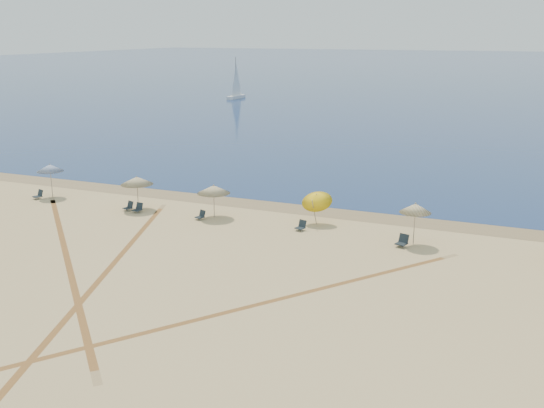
{
  "coord_description": "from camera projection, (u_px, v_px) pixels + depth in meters",
  "views": [
    {
      "loc": [
        15.34,
        -17.39,
        12.38
      ],
      "look_at": [
        0.0,
        20.0,
        1.3
      ],
      "focal_mm": 41.71,
      "sensor_mm": 36.0,
      "label": 1
    }
  ],
  "objects": [
    {
      "name": "ground",
      "position": [
        76.0,
        363.0,
        24.4
      ],
      "size": [
        160.0,
        160.0,
        0.0
      ],
      "primitive_type": "plane",
      "color": "tan",
      "rests_on": "ground"
    },
    {
      "name": "chair_5",
      "position": [
        403.0,
        241.0,
        37.53
      ],
      "size": [
        0.77,
        0.84,
        0.73
      ],
      "rotation": [
        0.0,
        0.0,
        -0.28
      ],
      "color": "black",
      "rests_on": "ground"
    },
    {
      "name": "chair_1",
      "position": [
        129.0,
        206.0,
        45.12
      ],
      "size": [
        0.71,
        0.77,
        0.65
      ],
      "rotation": [
        0.0,
        0.0,
        -0.32
      ],
      "color": "black",
      "rests_on": "ground"
    },
    {
      "name": "wet_sand",
      "position": [
        293.0,
        208.0,
        45.82
      ],
      "size": [
        500.0,
        500.0,
        0.0
      ],
      "primitive_type": "plane",
      "color": "olive",
      "rests_on": "ground"
    },
    {
      "name": "chair_4",
      "position": [
        301.0,
        226.0,
        40.6
      ],
      "size": [
        0.7,
        0.76,
        0.65
      ],
      "rotation": [
        0.0,
        0.0,
        -0.3
      ],
      "color": "black",
      "rests_on": "ground"
    },
    {
      "name": "umbrella_0",
      "position": [
        50.0,
        168.0,
        48.25
      ],
      "size": [
        1.98,
        1.98,
        2.63
      ],
      "color": "gray",
      "rests_on": "ground"
    },
    {
      "name": "umbrella_1",
      "position": [
        137.0,
        181.0,
        45.0
      ],
      "size": [
        2.31,
        2.31,
        2.43
      ],
      "color": "gray",
      "rests_on": "ground"
    },
    {
      "name": "chair_0",
      "position": [
        39.0,
        195.0,
        48.25
      ],
      "size": [
        0.75,
        0.81,
        0.69
      ],
      "rotation": [
        0.0,
        0.0,
        -0.33
      ],
      "color": "black",
      "rests_on": "ground"
    },
    {
      "name": "tire_tracks",
      "position": [
        127.0,
        280.0,
        32.47
      ],
      "size": [
        51.94,
        43.11,
        0.0
      ],
      "color": "tan",
      "rests_on": "ground"
    },
    {
      "name": "umbrella_3",
      "position": [
        316.0,
        198.0,
        41.55
      ],
      "size": [
        2.03,
        2.05,
        2.48
      ],
      "color": "gray",
      "rests_on": "ground"
    },
    {
      "name": "ocean",
      "position": [
        490.0,
        67.0,
        225.15
      ],
      "size": [
        500.0,
        500.0,
        0.0
      ],
      "primitive_type": "plane",
      "color": "#0C2151",
      "rests_on": "ground"
    },
    {
      "name": "umbrella_4",
      "position": [
        415.0,
        208.0,
        37.35
      ],
      "size": [
        1.88,
        1.88,
        2.61
      ],
      "color": "gray",
      "rests_on": "ground"
    },
    {
      "name": "chair_3",
      "position": [
        201.0,
        215.0,
        42.95
      ],
      "size": [
        0.69,
        0.74,
        0.62
      ],
      "rotation": [
        0.0,
        0.0,
        -0.37
      ],
      "color": "black",
      "rests_on": "ground"
    },
    {
      "name": "chair_2",
      "position": [
        138.0,
        208.0,
        44.64
      ],
      "size": [
        0.65,
        0.73,
        0.67
      ],
      "rotation": [
        0.0,
        0.0,
        -0.15
      ],
      "color": "black",
      "rests_on": "ground"
    },
    {
      "name": "sailboat_2",
      "position": [
        236.0,
        86.0,
        119.64
      ],
      "size": [
        1.59,
        5.24,
        7.71
      ],
      "rotation": [
        0.0,
        0.0,
        -0.05
      ],
      "color": "white",
      "rests_on": "ocean"
    },
    {
      "name": "umbrella_2",
      "position": [
        214.0,
        189.0,
        43.05
      ],
      "size": [
        2.26,
        2.26,
        2.3
      ],
      "color": "gray",
      "rests_on": "ground"
    }
  ]
}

